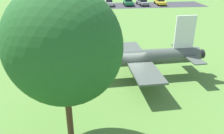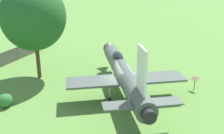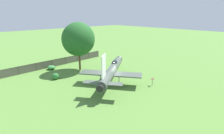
# 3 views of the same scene
# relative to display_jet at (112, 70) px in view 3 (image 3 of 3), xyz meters

# --- Properties ---
(ground_plane) EXTENTS (200.00, 200.00, 0.00)m
(ground_plane) POSITION_rel_display_jet_xyz_m (-0.25, -0.18, -1.94)
(ground_plane) COLOR #568438
(display_jet) EXTENTS (12.83, 10.32, 5.48)m
(display_jet) POSITION_rel_display_jet_xyz_m (0.00, 0.00, 0.00)
(display_jet) COLOR #4C564C
(display_jet) RESTS_ON ground_plane
(shade_tree) EXTENTS (6.13, 5.56, 8.90)m
(shade_tree) POSITION_rel_display_jet_xyz_m (-0.06, 8.69, 3.90)
(shade_tree) COLOR brown
(shade_tree) RESTS_ON ground_plane
(perimeter_fence) EXTENTS (25.04, 1.27, 1.51)m
(perimeter_fence) POSITION_rel_display_jet_xyz_m (-3.10, 14.10, -1.13)
(perimeter_fence) COLOR #4C4238
(perimeter_fence) RESTS_ON ground_plane
(shrub_near_fence) EXTENTS (1.18, 1.03, 1.06)m
(shrub_near_fence) POSITION_rel_display_jet_xyz_m (-5.79, 7.20, -1.41)
(shrub_near_fence) COLOR #2D7033
(shrub_near_fence) RESTS_ON ground_plane
(shrub_by_tree) EXTENTS (1.46, 1.61, 0.78)m
(shrub_by_tree) POSITION_rel_display_jet_xyz_m (-3.88, 12.75, -1.55)
(shrub_by_tree) COLOR #387F3D
(shrub_by_tree) RESTS_ON ground_plane
(info_plaque) EXTENTS (0.64, 0.72, 1.14)m
(info_plaque) POSITION_rel_display_jet_xyz_m (3.40, -5.20, -1.08)
(info_plaque) COLOR #333333
(info_plaque) RESTS_ON ground_plane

